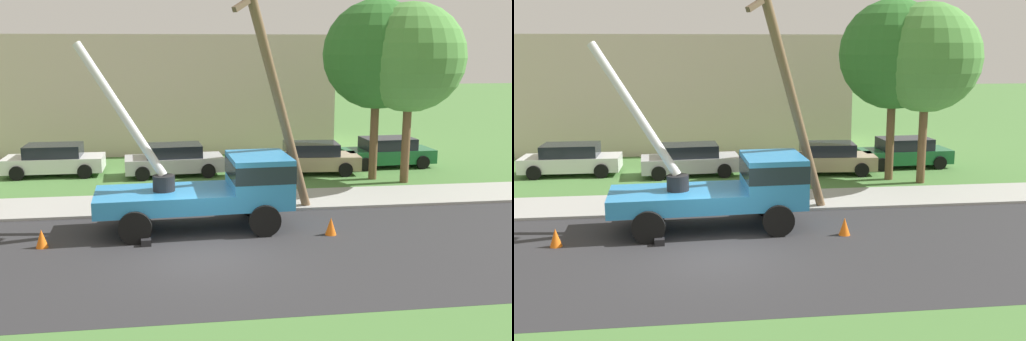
# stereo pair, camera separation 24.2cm
# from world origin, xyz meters

# --- Properties ---
(ground_plane) EXTENTS (120.00, 120.00, 0.00)m
(ground_plane) POSITION_xyz_m (0.00, 12.00, 0.00)
(ground_plane) COLOR #477538
(road_asphalt) EXTENTS (80.00, 8.45, 0.01)m
(road_asphalt) POSITION_xyz_m (0.00, 0.00, 0.00)
(road_asphalt) COLOR #2B2B2D
(road_asphalt) RESTS_ON ground
(sidewalk_strip) EXTENTS (80.00, 2.90, 0.10)m
(sidewalk_strip) POSITION_xyz_m (0.00, 5.67, 0.05)
(sidewalk_strip) COLOR #9E9E99
(sidewalk_strip) RESTS_ON ground
(utility_truck) EXTENTS (6.87, 3.21, 5.98)m
(utility_truck) POSITION_xyz_m (0.60, 2.68, 1.41)
(utility_truck) COLOR #2D84C6
(utility_truck) RESTS_ON ground
(leaning_utility_pole) EXTENTS (3.22, 3.11, 8.35)m
(leaning_utility_pole) POSITION_xyz_m (2.59, 3.36, 4.26)
(leaning_utility_pole) COLOR brown
(leaning_utility_pole) RESTS_ON ground
(traffic_cone_ahead) EXTENTS (0.36, 0.36, 0.56)m
(traffic_cone_ahead) POSITION_xyz_m (3.98, 1.35, 0.28)
(traffic_cone_ahead) COLOR orange
(traffic_cone_ahead) RESTS_ON ground
(traffic_cone_behind) EXTENTS (0.36, 0.36, 0.56)m
(traffic_cone_behind) POSITION_xyz_m (-4.76, 1.33, 0.28)
(traffic_cone_behind) COLOR orange
(traffic_cone_behind) RESTS_ON ground
(parked_sedan_white) EXTENTS (4.41, 2.03, 1.42)m
(parked_sedan_white) POSITION_xyz_m (-6.25, 11.68, 0.71)
(parked_sedan_white) COLOR silver
(parked_sedan_white) RESTS_ON ground
(parked_sedan_silver) EXTENTS (4.52, 2.23, 1.42)m
(parked_sedan_silver) POSITION_xyz_m (-0.83, 10.94, 0.71)
(parked_sedan_silver) COLOR #B7B7BF
(parked_sedan_silver) RESTS_ON ground
(parked_sedan_tan) EXTENTS (4.52, 2.23, 1.42)m
(parked_sedan_tan) POSITION_xyz_m (5.47, 10.55, 0.71)
(parked_sedan_tan) COLOR tan
(parked_sedan_tan) RESTS_ON ground
(parked_sedan_green) EXTENTS (4.47, 2.14, 1.42)m
(parked_sedan_green) POSITION_xyz_m (9.54, 11.55, 0.71)
(parked_sedan_green) COLOR #1E6638
(parked_sedan_green) RESTS_ON ground
(roadside_tree_near) EXTENTS (4.56, 4.56, 7.62)m
(roadside_tree_near) POSITION_xyz_m (9.06, 8.10, 5.32)
(roadside_tree_near) COLOR brown
(roadside_tree_near) RESTS_ON ground
(roadside_tree_far) EXTENTS (4.65, 4.65, 7.78)m
(roadside_tree_far) POSITION_xyz_m (7.91, 8.92, 5.44)
(roadside_tree_far) COLOR brown
(roadside_tree_far) RESTS_ON ground
(lowrise_building_backdrop) EXTENTS (18.00, 6.00, 6.40)m
(lowrise_building_backdrop) POSITION_xyz_m (-0.96, 18.97, 3.20)
(lowrise_building_backdrop) COLOR beige
(lowrise_building_backdrop) RESTS_ON ground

